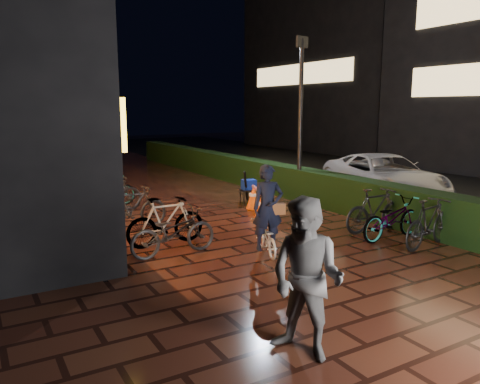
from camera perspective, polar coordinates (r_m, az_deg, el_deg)
ground at (r=9.59m, az=8.01°, el=-7.35°), size 80.00×80.00×0.00m
asphalt_road at (r=19.29m, az=19.90°, el=1.09°), size 11.00×60.00×0.01m
hedge at (r=17.78m, az=0.42°, el=2.59°), size 0.70×20.00×1.00m
bystander_person at (r=5.51m, az=8.14°, el=-10.42°), size 1.03×1.14×1.90m
van at (r=15.67m, az=17.12°, el=1.83°), size 3.69×5.48×1.40m
far_buildings at (r=28.63m, az=24.42°, el=16.63°), size 9.08×31.00×14.00m
lamp_post_hedge at (r=14.37m, az=7.38°, el=9.52°), size 0.47×0.17×4.93m
lamp_post_sf at (r=15.16m, az=-20.09°, el=10.94°), size 0.55×0.28×5.85m
cyclist at (r=9.25m, az=3.32°, el=-3.62°), size 0.80×1.33×1.80m
traffic_barrier at (r=12.82m, az=2.16°, el=-1.16°), size 0.96×1.67×0.69m
cart_assembly at (r=14.21m, az=1.06°, el=0.75°), size 0.66×0.56×1.03m
parked_bikes_storefront at (r=11.67m, az=-12.88°, el=-1.78°), size 1.96×5.99×1.05m
parked_bikes_hedge at (r=10.89m, az=18.62°, el=-2.91°), size 1.99×2.13×1.05m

